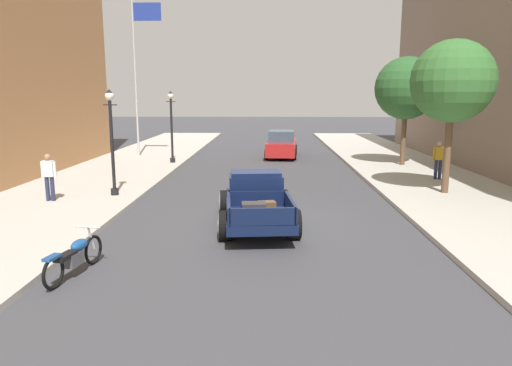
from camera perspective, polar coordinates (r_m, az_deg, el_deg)
ground_plane at (r=14.34m, az=0.66°, el=-4.69°), size 140.00×140.00×0.00m
sidewalk_left at (r=16.15m, az=-26.06°, el=-3.76°), size 5.50×64.00×0.15m
sidewalk_right at (r=15.94m, az=27.78°, el=-4.09°), size 5.50×64.00×0.15m
hotrod_truck_navy at (r=13.93m, az=-0.01°, el=-1.95°), size 2.47×5.04×1.58m
motorcycle_parked at (r=10.76m, az=-21.17°, el=-8.23°), size 0.67×2.10×0.93m
car_background_red at (r=29.07m, az=3.12°, el=4.64°), size 2.09×4.41×1.65m
pedestrian_sidewalk_left at (r=17.77m, az=-23.82°, el=0.97°), size 0.53×0.22×1.65m
pedestrian_sidewalk_right at (r=22.00m, az=21.27°, el=2.84°), size 0.53×0.22×1.65m
street_lamp_near at (r=17.87m, az=-17.12°, el=5.66°), size 0.50×0.32×3.85m
street_lamp_far at (r=26.03m, az=-10.22°, el=7.36°), size 0.50×0.32×3.85m
flagpole at (r=29.26m, az=-14.07°, el=14.20°), size 1.74×0.16×9.16m
street_tree_nearest at (r=18.86m, az=22.74°, el=11.26°), size 3.00×3.00×5.63m
street_tree_second at (r=25.91m, az=17.76°, el=10.87°), size 3.21×3.21×5.59m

